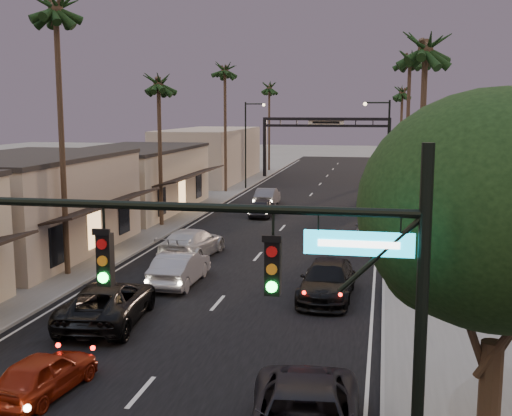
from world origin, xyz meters
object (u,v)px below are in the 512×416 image
at_px(traffic_signal, 311,295).
at_px(palm_ra, 426,40).
at_px(oncoming_red, 44,374).
at_px(palm_far, 269,85).
at_px(oncoming_pickup, 108,302).
at_px(palm_rc, 402,88).
at_px(palm_rb, 410,54).
at_px(arch, 326,132).
at_px(palm_ld, 225,66).
at_px(palm_lb, 55,1).
at_px(streetlight_right, 385,147).
at_px(curbside_black, 327,281).
at_px(corner_tree, 504,220).
at_px(streetlight_left, 248,138).
at_px(palm_lc, 158,77).
at_px(oncoming_silver, 180,268).

distance_m(traffic_signal, palm_ra, 21.19).
distance_m(palm_ra, oncoming_red, 21.47).
distance_m(palm_far, oncoming_pickup, 63.38).
bearing_deg(palm_rc, palm_rb, -90.00).
height_order(arch, palm_ld, palm_ld).
xyz_separation_m(palm_ra, oncoming_red, (-11.31, -14.72, -10.78)).
bearing_deg(oncoming_red, palm_lb, -57.93).
relative_size(palm_ra, palm_rb, 0.93).
distance_m(arch, palm_ld, 18.61).
relative_size(palm_lb, palm_far, 1.15).
bearing_deg(streetlight_right, curbside_black, -95.48).
relative_size(palm_rc, oncoming_pickup, 2.05).
relative_size(corner_tree, oncoming_pickup, 1.48).
relative_size(arch, palm_ra, 1.15).
xyz_separation_m(oncoming_red, curbside_black, (7.30, 11.39, 0.14)).
relative_size(streetlight_left, palm_rb, 0.63).
bearing_deg(palm_lc, streetlight_right, 30.11).
bearing_deg(arch, traffic_signal, -85.07).
height_order(oncoming_red, curbside_black, curbside_black).
height_order(arch, palm_rc, palm_rc).
bearing_deg(streetlight_right, palm_lc, -149.89).
distance_m(palm_ra, oncoming_pickup, 18.16).
height_order(arch, oncoming_silver, arch).
distance_m(arch, curbside_black, 49.77).
distance_m(streetlight_left, palm_ra, 37.87).
relative_size(corner_tree, palm_ra, 0.67).
relative_size(arch, palm_lb, 1.00).
xyz_separation_m(streetlight_left, oncoming_pickup, (3.35, -42.30, -4.50)).
relative_size(corner_tree, palm_ld, 0.62).
height_order(streetlight_left, palm_far, palm_far).
height_order(traffic_signal, curbside_black, traffic_signal).
bearing_deg(streetlight_right, palm_ld, 147.21).
height_order(palm_lc, palm_far, palm_far).
distance_m(palm_ld, palm_ra, 35.47).
height_order(palm_lc, palm_rc, same).
bearing_deg(palm_far, palm_ld, -90.75).
bearing_deg(streetlight_left, palm_ra, -65.46).
distance_m(traffic_signal, palm_lc, 35.46).
relative_size(corner_tree, palm_far, 0.67).
height_order(palm_rb, palm_far, palm_rb).
bearing_deg(oncoming_silver, palm_rb, -116.22).
relative_size(palm_ra, palm_rc, 1.08).
bearing_deg(streetlight_left, corner_tree, -72.03).
bearing_deg(corner_tree, oncoming_pickup, 147.70).
bearing_deg(traffic_signal, streetlight_right, 88.28).
bearing_deg(arch, streetlight_left, -119.97).
bearing_deg(palm_lc, palm_lb, -90.00).
bearing_deg(palm_rc, palm_lb, -112.27).
xyz_separation_m(traffic_signal, palm_ra, (2.91, 20.00, 6.36)).
bearing_deg(curbside_black, traffic_signal, -84.54).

